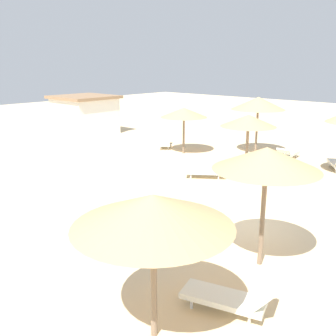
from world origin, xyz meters
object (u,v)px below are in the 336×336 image
object	(u,v)px
parasol_0	(184,113)
lounger_4	(288,154)
parasol_1	(248,121)
beach_cabana	(85,114)
parasol_4	(258,103)
lounger_1	(208,171)
lounger_0	(165,142)
parasol_2	(153,211)
parasol_5	(267,159)
lounger_2	(230,298)

from	to	relation	value
parasol_0	lounger_4	size ratio (longest dim) A/B	1.32
parasol_1	beach_cabana	xyz separation A→B (m)	(2.58, 14.70, -1.25)
parasol_1	parasol_4	bearing A→B (deg)	25.54
lounger_1	beach_cabana	size ratio (longest dim) A/B	0.48
parasol_1	lounger_4	xyz separation A→B (m)	(4.97, 0.48, -2.29)
lounger_0	parasol_2	bearing A→B (deg)	-137.95
parasol_4	parasol_5	size ratio (longest dim) A/B	1.04
parasol_5	lounger_2	distance (m)	3.26
parasol_5	lounger_4	xyz separation A→B (m)	(10.67, 4.37, -2.40)
parasol_2	lounger_2	bearing A→B (deg)	-23.12
parasol_1	parasol_5	bearing A→B (deg)	-145.71
lounger_0	parasol_4	bearing A→B (deg)	-68.62
parasol_2	parasol_5	world-z (taller)	parasol_5
lounger_4	parasol_1	bearing A→B (deg)	-174.43
parasol_0	beach_cabana	bearing A→B (deg)	89.27
lounger_4	beach_cabana	distance (m)	14.46
beach_cabana	lounger_2	bearing A→B (deg)	-118.63
parasol_5	lounger_4	distance (m)	11.78
parasol_4	lounger_4	size ratio (longest dim) A/B	1.62
parasol_5	lounger_2	world-z (taller)	parasol_5
parasol_5	lounger_0	xyz separation A→B (m)	(8.69, 11.28, -2.40)
parasol_1	lounger_2	distance (m)	9.30
parasol_1	lounger_0	xyz separation A→B (m)	(2.99, 7.39, -2.29)
parasol_1	beach_cabana	size ratio (longest dim) A/B	0.72
parasol_1	lounger_2	xyz separation A→B (m)	(-7.86, -4.42, -2.28)
parasol_1	parasol_4	xyz separation A→B (m)	(4.96, 2.37, 0.18)
parasol_0	lounger_2	size ratio (longest dim) A/B	1.30
parasol_4	lounger_2	distance (m)	14.71
parasol_0	lounger_1	world-z (taller)	parasol_0
parasol_2	lounger_1	size ratio (longest dim) A/B	1.49
parasol_0	parasol_1	xyz separation A→B (m)	(-2.46, -5.47, 0.34)
lounger_2	lounger_1	bearing A→B (deg)	39.17
parasol_4	beach_cabana	bearing A→B (deg)	100.91
parasol_1	parasol_2	size ratio (longest dim) A/B	1.01
parasol_2	lounger_4	bearing A→B (deg)	16.50
parasol_1	lounger_1	xyz separation A→B (m)	(-0.50, 1.58, -2.29)
lounger_1	beach_cabana	distance (m)	13.52
parasol_4	beach_cabana	world-z (taller)	parasol_4
parasol_0	parasol_2	xyz separation A→B (m)	(-11.84, -9.23, 0.20)
beach_cabana	lounger_4	bearing A→B (deg)	-80.45
parasol_2	lounger_0	bearing A→B (deg)	42.05
parasol_2	lounger_0	size ratio (longest dim) A/B	1.53
parasol_0	parasol_1	distance (m)	6.00
parasol_4	lounger_4	distance (m)	3.10
beach_cabana	parasol_0	bearing A→B (deg)	-90.73
parasol_2	lounger_0	xyz separation A→B (m)	(12.37, 11.16, -2.15)
parasol_4	parasol_1	bearing A→B (deg)	-154.46
lounger_1	lounger_2	world-z (taller)	lounger_2
lounger_0	lounger_1	world-z (taller)	lounger_1
parasol_1	parasol_2	bearing A→B (deg)	-158.12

